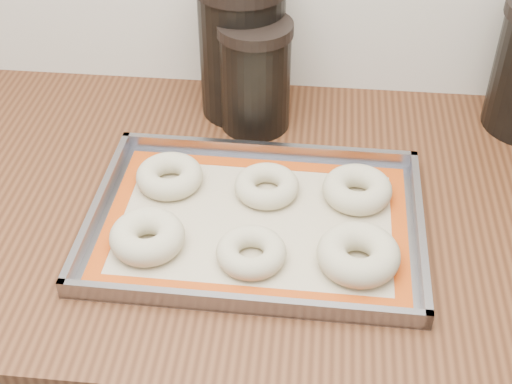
# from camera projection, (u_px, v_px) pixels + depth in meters

# --- Properties ---
(countertop) EXTENTS (3.06, 0.68, 0.04)m
(countertop) POSITION_uv_depth(u_px,v_px,m) (404.00, 218.00, 1.04)
(countertop) COLOR brown
(countertop) RESTS_ON cabinet
(baking_tray) EXTENTS (0.46, 0.33, 0.03)m
(baking_tray) POSITION_uv_depth(u_px,v_px,m) (256.00, 221.00, 0.99)
(baking_tray) COLOR gray
(baking_tray) RESTS_ON countertop
(baking_mat) EXTENTS (0.42, 0.29, 0.00)m
(baking_mat) POSITION_uv_depth(u_px,v_px,m) (256.00, 222.00, 1.00)
(baking_mat) COLOR #C6B793
(baking_mat) RESTS_ON baking_tray
(bagel_front_left) EXTENTS (0.12, 0.12, 0.04)m
(bagel_front_left) POSITION_uv_depth(u_px,v_px,m) (147.00, 237.00, 0.95)
(bagel_front_left) COLOR #BEB493
(bagel_front_left) RESTS_ON baking_mat
(bagel_front_mid) EXTENTS (0.10, 0.10, 0.03)m
(bagel_front_mid) POSITION_uv_depth(u_px,v_px,m) (251.00, 252.00, 0.93)
(bagel_front_mid) COLOR #BEB493
(bagel_front_mid) RESTS_ON baking_mat
(bagel_front_right) EXTENTS (0.13, 0.13, 0.04)m
(bagel_front_right) POSITION_uv_depth(u_px,v_px,m) (358.00, 254.00, 0.92)
(bagel_front_right) COLOR #BEB493
(bagel_front_right) RESTS_ON baking_mat
(bagel_back_left) EXTENTS (0.12, 0.12, 0.03)m
(bagel_back_left) POSITION_uv_depth(u_px,v_px,m) (170.00, 176.00, 1.05)
(bagel_back_left) COLOR #BEB493
(bagel_back_left) RESTS_ON baking_mat
(bagel_back_mid) EXTENTS (0.12, 0.12, 0.03)m
(bagel_back_mid) POSITION_uv_depth(u_px,v_px,m) (267.00, 186.00, 1.04)
(bagel_back_mid) COLOR #BEB493
(bagel_back_mid) RESTS_ON baking_mat
(bagel_back_right) EXTENTS (0.12, 0.12, 0.04)m
(bagel_back_right) POSITION_uv_depth(u_px,v_px,m) (357.00, 189.00, 1.03)
(bagel_back_right) COLOR #BEB493
(bagel_back_right) RESTS_ON baking_mat
(canister_left) EXTENTS (0.15, 0.15, 0.23)m
(canister_left) POSITION_uv_depth(u_px,v_px,m) (242.00, 47.00, 1.16)
(canister_left) COLOR black
(canister_left) RESTS_ON countertop
(canister_mid) EXTENTS (0.12, 0.12, 0.18)m
(canister_mid) POSITION_uv_depth(u_px,v_px,m) (255.00, 75.00, 1.14)
(canister_mid) COLOR black
(canister_mid) RESTS_ON countertop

